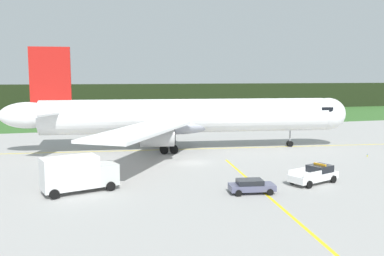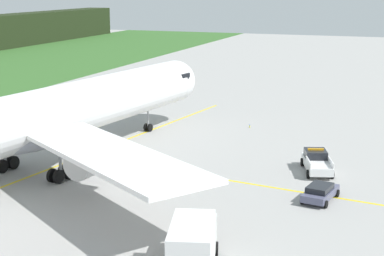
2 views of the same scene
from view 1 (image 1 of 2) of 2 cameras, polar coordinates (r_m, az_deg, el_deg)
name	(u,v)px [view 1 (image 1 of 2)]	position (r m, az deg, el deg)	size (l,w,h in m)	color
ground	(192,163)	(52.30, -0.02, -4.80)	(320.00, 320.00, 0.00)	#9C9B98
grass_verge	(128,119)	(108.34, -8.71, 1.27)	(320.00, 43.41, 0.04)	#336128
distant_tree_line	(118,98)	(132.09, -10.18, 4.10)	(288.00, 7.58, 8.52)	black
taxiway_centerline_main	(188,149)	(62.08, -0.60, -2.91)	(67.29, 0.30, 0.01)	yellow
taxiway_centerline_spur	(267,196)	(38.81, 10.30, -9.11)	(33.16, 0.30, 0.01)	yellow
airliner	(182,117)	(61.33, -1.34, 1.54)	(51.33, 43.01, 14.87)	white
ops_pickup_truck	(315,174)	(44.08, 16.49, -6.12)	(5.84, 3.68, 1.94)	white
catering_truck	(78,173)	(40.29, -15.43, -6.00)	(7.28, 4.16, 3.58)	silver
staff_car	(251,186)	(39.18, 8.14, -7.85)	(4.43, 2.61, 1.30)	#51526E
taxiway_edge_light_east	(367,155)	(60.87, 22.92, -3.46)	(0.12, 0.12, 0.41)	yellow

